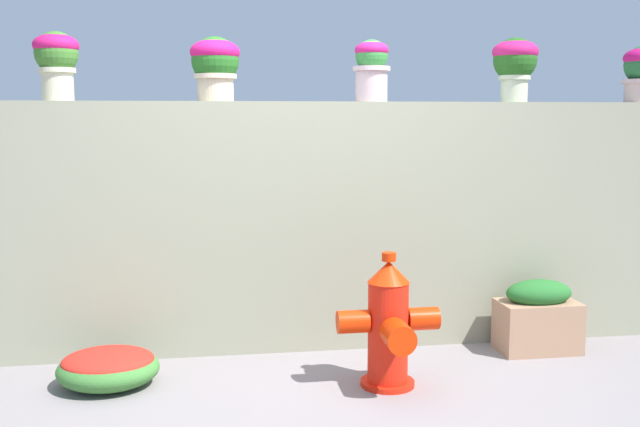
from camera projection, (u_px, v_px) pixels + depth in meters
ground_plane at (322, 404)px, 4.11m from camera, size 24.00×24.00×0.00m
stone_wall at (297, 226)px, 5.06m from camera, size 5.59×0.30×1.68m
potted_plant_1 at (56, 58)px, 4.69m from camera, size 0.28×0.28×0.44m
potted_plant_2 at (215, 63)px, 4.85m from camera, size 0.32×0.32×0.42m
potted_plant_3 at (372, 66)px, 4.97m from camera, size 0.25×0.25×0.41m
potted_plant_4 at (515, 61)px, 5.14m from camera, size 0.32×0.32×0.44m
fire_hydrant at (389, 327)px, 4.33m from camera, size 0.60×0.48×0.80m
flower_bush_left at (108, 366)px, 4.37m from camera, size 0.60×0.54×0.23m
planter_box at (538, 317)px, 5.01m from camera, size 0.53×0.31×0.49m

